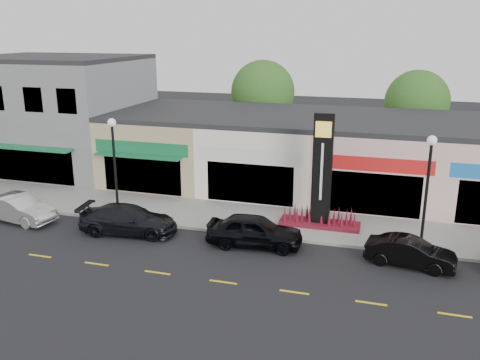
{
  "coord_description": "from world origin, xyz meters",
  "views": [
    {
      "loc": [
        6.1,
        -21.1,
        10.09
      ],
      "look_at": [
        -1.35,
        4.0,
        2.35
      ],
      "focal_mm": 38.0,
      "sensor_mm": 36.0,
      "label": 1
    }
  ],
  "objects": [
    {
      "name": "ground",
      "position": [
        0.0,
        0.0,
        0.0
      ],
      "size": [
        120.0,
        120.0,
        0.0
      ],
      "primitive_type": "plane",
      "color": "black",
      "rests_on": "ground"
    },
    {
      "name": "sidewalk",
      "position": [
        0.0,
        4.35,
        0.07
      ],
      "size": [
        52.0,
        4.3,
        0.15
      ],
      "primitive_type": "cube",
      "color": "gray",
      "rests_on": "ground"
    },
    {
      "name": "curb",
      "position": [
        0.0,
        2.1,
        0.07
      ],
      "size": [
        52.0,
        0.2,
        0.15
      ],
      "primitive_type": "cube",
      "color": "gray",
      "rests_on": "ground"
    },
    {
      "name": "building_grey_2story",
      "position": [
        -18.0,
        11.48,
        4.14
      ],
      "size": [
        12.0,
        10.95,
        8.3
      ],
      "color": "slate",
      "rests_on": "ground"
    },
    {
      "name": "shop_beige",
      "position": [
        -8.5,
        11.46,
        2.4
      ],
      "size": [
        7.0,
        10.85,
        4.8
      ],
      "color": "tan",
      "rests_on": "ground"
    },
    {
      "name": "shop_cream",
      "position": [
        -1.5,
        11.47,
        2.4
      ],
      "size": [
        7.0,
        10.01,
        4.8
      ],
      "color": "white",
      "rests_on": "ground"
    },
    {
      "name": "shop_pink_w",
      "position": [
        5.5,
        11.47,
        2.4
      ],
      "size": [
        7.0,
        10.01,
        4.8
      ],
      "color": "beige",
      "rests_on": "ground"
    },
    {
      "name": "tree_rear_west",
      "position": [
        -4.0,
        19.5,
        5.22
      ],
      "size": [
        5.2,
        5.2,
        7.83
      ],
      "color": "#382619",
      "rests_on": "ground"
    },
    {
      "name": "tree_rear_mid",
      "position": [
        8.0,
        19.5,
        4.88
      ],
      "size": [
        4.8,
        4.8,
        7.29
      ],
      "color": "#382619",
      "rests_on": "ground"
    },
    {
      "name": "lamp_west_near",
      "position": [
        -8.0,
        2.5,
        3.48
      ],
      "size": [
        0.44,
        0.44,
        5.47
      ],
      "color": "black",
      "rests_on": "sidewalk"
    },
    {
      "name": "lamp_east_near",
      "position": [
        8.0,
        2.5,
        3.48
      ],
      "size": [
        0.44,
        0.44,
        5.47
      ],
      "color": "black",
      "rests_on": "sidewalk"
    },
    {
      "name": "pylon_sign",
      "position": [
        3.0,
        4.2,
        2.27
      ],
      "size": [
        4.2,
        1.3,
        6.0
      ],
      "color": "maroon",
      "rests_on": "sidewalk"
    },
    {
      "name": "car_white_van",
      "position": [
        -13.01,
        0.52,
        0.73
      ],
      "size": [
        2.21,
        4.64,
        1.47
      ],
      "primitive_type": "imported",
      "rotation": [
        0.0,
        0.0,
        1.42
      ],
      "color": "beige",
      "rests_on": "ground"
    },
    {
      "name": "car_dark_sedan",
      "position": [
        -6.37,
        0.71,
        0.73
      ],
      "size": [
        2.61,
        5.24,
        1.46
      ],
      "primitive_type": "imported",
      "rotation": [
        0.0,
        0.0,
        1.68
      ],
      "color": "black",
      "rests_on": "ground"
    },
    {
      "name": "car_black_sedan",
      "position": [
        0.29,
        0.96,
        0.79
      ],
      "size": [
        2.19,
        4.75,
        1.58
      ],
      "primitive_type": "imported",
      "rotation": [
        0.0,
        0.0,
        1.64
      ],
      "color": "black",
      "rests_on": "ground"
    },
    {
      "name": "car_black_conv",
      "position": [
        7.48,
        0.84,
        0.64
      ],
      "size": [
        1.94,
        4.05,
        1.28
      ],
      "primitive_type": "imported",
      "rotation": [
        0.0,
        0.0,
        1.42
      ],
      "color": "black",
      "rests_on": "ground"
    }
  ]
}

